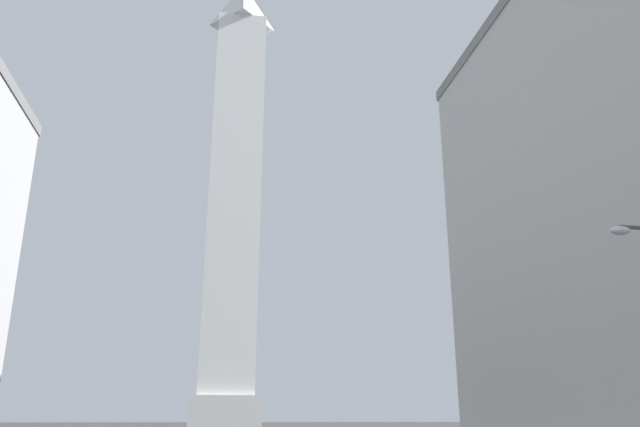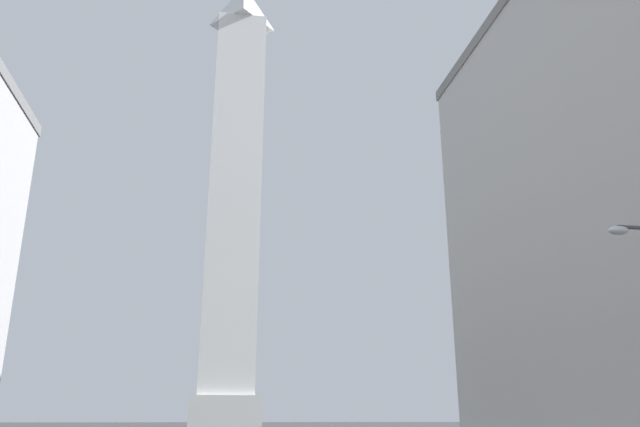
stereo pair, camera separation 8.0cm
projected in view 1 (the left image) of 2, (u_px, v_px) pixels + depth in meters
name	position (u px, v px, depth m)	size (l,w,h in m)	color
obelisk	(235.00, 188.00, 91.96)	(9.22, 9.22, 69.35)	silver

